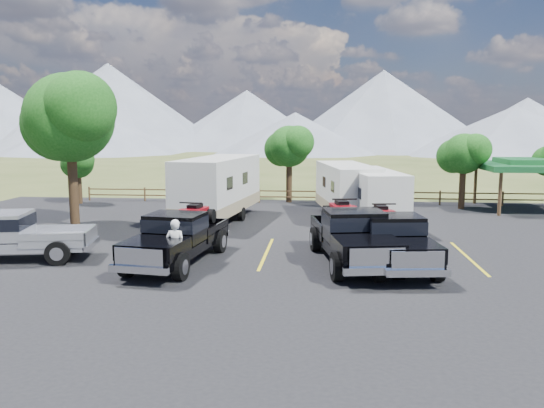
# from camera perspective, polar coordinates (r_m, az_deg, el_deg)

# --- Properties ---
(ground) EXTENTS (320.00, 320.00, 0.00)m
(ground) POSITION_cam_1_polar(r_m,az_deg,el_deg) (17.73, 4.52, -8.58)
(ground) COLOR #3C4B1F
(ground) RESTS_ON ground
(asphalt_lot) EXTENTS (44.00, 34.00, 0.04)m
(asphalt_lot) POSITION_cam_1_polar(r_m,az_deg,el_deg) (20.61, 4.65, -6.11)
(asphalt_lot) COLOR black
(asphalt_lot) RESTS_ON ground
(stall_lines) EXTENTS (12.12, 5.50, 0.01)m
(stall_lines) POSITION_cam_1_polar(r_m,az_deg,el_deg) (21.58, 4.69, -5.39)
(stall_lines) COLOR gold
(stall_lines) RESTS_ON asphalt_lot
(tree_big_nw) EXTENTS (5.54, 5.18, 7.84)m
(tree_big_nw) POSITION_cam_1_polar(r_m,az_deg,el_deg) (28.96, -21.01, 8.65)
(tree_big_nw) COLOR #301E12
(tree_big_nw) RESTS_ON ground
(tree_ne_a) EXTENTS (3.11, 2.92, 4.76)m
(tree_ne_a) POSITION_cam_1_polar(r_m,az_deg,el_deg) (35.14, 19.89, 5.09)
(tree_ne_a) COLOR #301E12
(tree_ne_a) RESTS_ON ground
(tree_north) EXTENTS (3.46, 3.24, 5.25)m
(tree_north) POSITION_cam_1_polar(r_m,az_deg,el_deg) (36.08, 1.82, 6.20)
(tree_north) COLOR #301E12
(tree_north) RESTS_ON ground
(tree_nw_small) EXTENTS (2.59, 2.43, 3.85)m
(tree_nw_small) POSITION_cam_1_polar(r_m,az_deg,el_deg) (37.73, -20.17, 4.19)
(tree_nw_small) COLOR #301E12
(tree_nw_small) RESTS_ON ground
(rail_fence) EXTENTS (36.12, 0.12, 1.00)m
(rail_fence) POSITION_cam_1_polar(r_m,az_deg,el_deg) (35.80, 8.20, 0.92)
(rail_fence) COLOR brown
(rail_fence) RESTS_ON ground
(pavilion) EXTENTS (6.20, 6.20, 3.22)m
(pavilion) POSITION_cam_1_polar(r_m,az_deg,el_deg) (36.37, 26.01, 3.74)
(pavilion) COLOR brown
(pavilion) RESTS_ON ground
(mountain_range) EXTENTS (209.00, 71.00, 20.00)m
(mountain_range) POSITION_cam_1_polar(r_m,az_deg,el_deg) (123.23, 1.75, 9.53)
(mountain_range) COLOR slate
(mountain_range) RESTS_ON ground
(rig_left) EXTENTS (2.92, 6.64, 2.15)m
(rig_left) POSITION_cam_1_polar(r_m,az_deg,el_deg) (20.28, -10.02, -3.40)
(rig_left) COLOR black
(rig_left) RESTS_ON asphalt_lot
(rig_center) EXTENTS (3.35, 7.12, 2.28)m
(rig_center) POSITION_cam_1_polar(r_m,az_deg,el_deg) (20.18, 8.58, -3.24)
(rig_center) COLOR black
(rig_center) RESTS_ON asphalt_lot
(rig_right) EXTENTS (2.90, 6.62, 2.14)m
(rig_right) POSITION_cam_1_polar(r_m,az_deg,el_deg) (20.16, 12.73, -3.55)
(rig_right) COLOR black
(rig_right) RESTS_ON asphalt_lot
(trailer_left) EXTENTS (3.64, 10.03, 3.46)m
(trailer_left) POSITION_cam_1_polar(r_m,az_deg,el_deg) (28.96, -5.79, 1.73)
(trailer_left) COLOR silver
(trailer_left) RESTS_ON asphalt_lot
(trailer_center) EXTENTS (3.47, 8.83, 3.05)m
(trailer_center) POSITION_cam_1_polar(r_m,az_deg,el_deg) (29.66, 8.02, 1.42)
(trailer_center) COLOR silver
(trailer_center) RESTS_ON asphalt_lot
(trailer_right) EXTENTS (3.16, 8.36, 2.89)m
(trailer_right) POSITION_cam_1_polar(r_m,az_deg,el_deg) (27.91, 10.74, 0.75)
(trailer_right) COLOR silver
(trailer_right) RESTS_ON asphalt_lot
(pickup_silver) EXTENTS (6.51, 3.17, 1.87)m
(pickup_silver) POSITION_cam_1_polar(r_m,az_deg,el_deg) (22.68, -26.25, -3.05)
(pickup_silver) COLOR #A3A5AC
(pickup_silver) RESTS_ON asphalt_lot
(person_a) EXTENTS (0.75, 0.52, 1.94)m
(person_a) POSITION_cam_1_polar(r_m,az_deg,el_deg) (18.77, -10.32, -4.54)
(person_a) COLOR white
(person_a) RESTS_ON asphalt_lot
(person_b) EXTENTS (1.04, 0.89, 1.85)m
(person_b) POSITION_cam_1_polar(r_m,az_deg,el_deg) (20.63, -10.67, -3.52)
(person_b) COLOR gray
(person_b) RESTS_ON asphalt_lot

